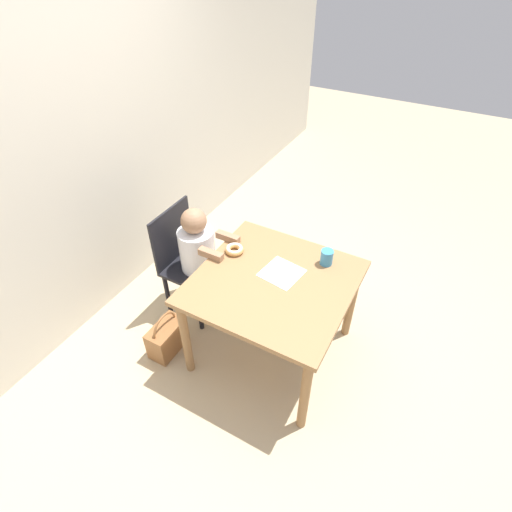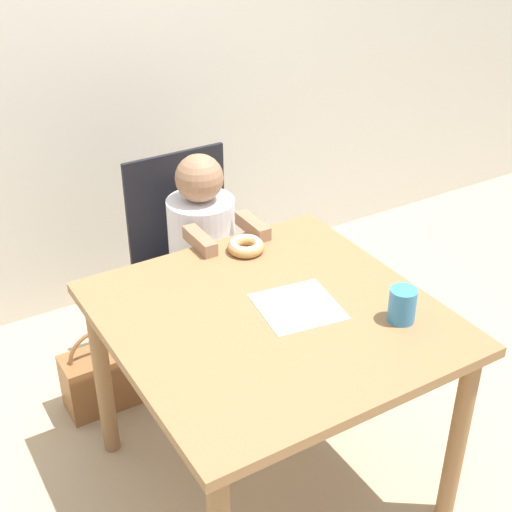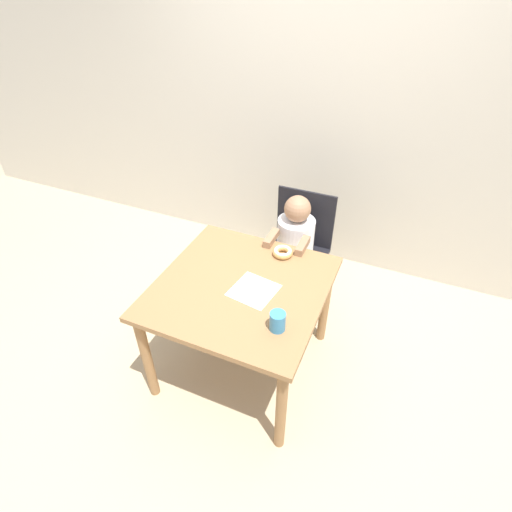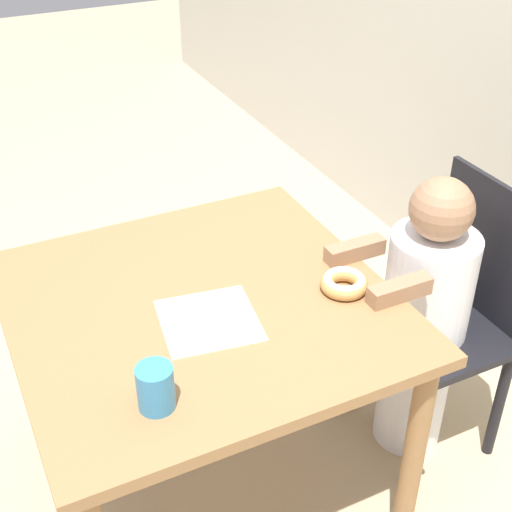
% 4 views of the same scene
% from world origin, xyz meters
% --- Properties ---
extents(ground_plane, '(12.00, 12.00, 0.00)m').
position_xyz_m(ground_plane, '(0.00, 0.00, 0.00)').
color(ground_plane, tan).
extents(wall_back, '(8.00, 0.05, 2.50)m').
position_xyz_m(wall_back, '(0.00, 1.46, 1.25)').
color(wall_back, beige).
rests_on(wall_back, ground_plane).
extents(dining_table, '(0.98, 0.99, 0.72)m').
position_xyz_m(dining_table, '(0.00, 0.00, 0.62)').
color(dining_table, olive).
rests_on(dining_table, ground_plane).
extents(chair, '(0.44, 0.37, 0.91)m').
position_xyz_m(chair, '(0.11, 0.80, 0.48)').
color(chair, black).
rests_on(chair, ground_plane).
extents(child_figure, '(0.27, 0.43, 0.98)m').
position_xyz_m(child_figure, '(0.11, 0.68, 0.49)').
color(child_figure, white).
rests_on(child_figure, ground_plane).
extents(donut, '(0.13, 0.13, 0.04)m').
position_xyz_m(donut, '(0.12, 0.37, 0.75)').
color(donut, tan).
rests_on(donut, dining_table).
extents(napkin, '(0.28, 0.28, 0.00)m').
position_xyz_m(napkin, '(0.09, -0.01, 0.72)').
color(napkin, white).
rests_on(napkin, dining_table).
extents(handbag, '(0.30, 0.16, 0.37)m').
position_xyz_m(handbag, '(-0.36, 0.68, 0.13)').
color(handbag, brown).
rests_on(handbag, ground_plane).
extents(cup, '(0.08, 0.08, 0.11)m').
position_xyz_m(cup, '(0.32, -0.23, 0.78)').
color(cup, teal).
rests_on(cup, dining_table).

